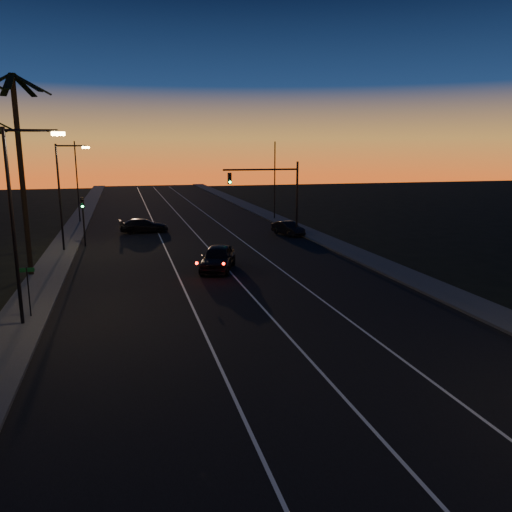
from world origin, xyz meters
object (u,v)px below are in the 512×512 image
object	(u,v)px
signal_mast	(273,186)
right_car	(288,228)
lead_car	(218,258)
cross_car	(144,226)

from	to	relation	value
signal_mast	right_car	world-z (taller)	signal_mast
signal_mast	lead_car	world-z (taller)	signal_mast
signal_mast	right_car	bearing A→B (deg)	28.74
signal_mast	right_car	size ratio (longest dim) A/B	1.70
lead_car	signal_mast	bearing A→B (deg)	57.18
signal_mast	cross_car	size ratio (longest dim) A/B	1.49
cross_car	lead_car	bearing A→B (deg)	-76.56
cross_car	signal_mast	bearing A→B (deg)	-28.05
right_car	cross_car	bearing A→B (deg)	159.11
cross_car	right_car	bearing A→B (deg)	-20.89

